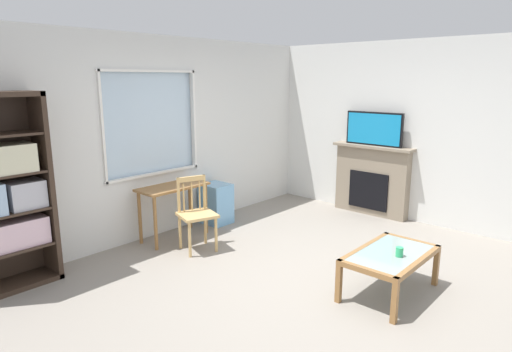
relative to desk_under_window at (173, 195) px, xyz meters
The scene contains 10 objects.
ground 2.17m from the desk_under_window, 86.57° to the right, with size 6.36×5.87×0.02m, color gray.
wall_back_with_window 0.79m from the desk_under_window, 67.06° to the left, with size 5.36×0.15×2.61m.
wall_right 3.62m from the desk_under_window, 36.03° to the right, with size 0.12×5.07×2.61m, color silver.
desk_under_window is the anchor object (origin of this frame).
wooden_chair 0.53m from the desk_under_window, 96.35° to the right, with size 0.52×0.51×0.90m.
plastic_drawer_unit 0.85m from the desk_under_window, ahead, with size 0.35×0.40×0.58m, color #72ADDB.
fireplace 3.06m from the desk_under_window, 27.54° to the right, with size 0.26×1.26×1.08m.
tv 3.13m from the desk_under_window, 27.70° to the right, with size 0.06×0.89×0.50m.
coffee_table 2.84m from the desk_under_window, 80.82° to the right, with size 1.02×0.60×0.42m.
sippy_cup 2.92m from the desk_under_window, 81.79° to the right, with size 0.07×0.07×0.09m, color #33B770.
Camera 1 is at (-3.48, -2.36, 2.06)m, focal length 30.59 mm.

